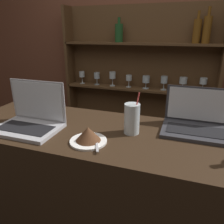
# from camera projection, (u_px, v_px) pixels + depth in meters

# --- Properties ---
(bar_counter) EXTENTS (1.73, 0.57, 1.03)m
(bar_counter) POSITION_uv_depth(u_px,v_px,m) (112.00, 209.00, 1.31)
(bar_counter) COLOR black
(bar_counter) RESTS_ON ground_plane
(back_wall) EXTENTS (7.00, 0.06, 2.70)m
(back_wall) POSITION_uv_depth(u_px,v_px,m) (154.00, 49.00, 2.16)
(back_wall) COLOR brown
(back_wall) RESTS_ON ground_plane
(back_shelf) EXTENTS (1.53, 0.18, 1.76)m
(back_shelf) POSITION_uv_depth(u_px,v_px,m) (139.00, 92.00, 2.27)
(back_shelf) COLOR brown
(back_shelf) RESTS_ON ground_plane
(laptop_near) EXTENTS (0.34, 0.23, 0.24)m
(laptop_near) POSITION_uv_depth(u_px,v_px,m) (31.00, 118.00, 1.17)
(laptop_near) COLOR #ADADB2
(laptop_near) RESTS_ON bar_counter
(laptop_far) EXTENTS (0.34, 0.24, 0.22)m
(laptop_far) POSITION_uv_depth(u_px,v_px,m) (197.00, 122.00, 1.14)
(laptop_far) COLOR #333338
(laptop_far) RESTS_ON bar_counter
(cake_plate) EXTENTS (0.18, 0.18, 0.08)m
(cake_plate) POSITION_uv_depth(u_px,v_px,m) (88.00, 136.00, 1.02)
(cake_plate) COLOR white
(cake_plate) RESTS_ON bar_counter
(water_glass) EXTENTS (0.08, 0.08, 0.22)m
(water_glass) POSITION_uv_depth(u_px,v_px,m) (132.00, 119.00, 1.10)
(water_glass) COLOR silver
(water_glass) RESTS_ON bar_counter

